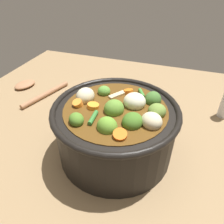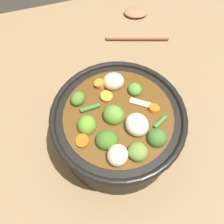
# 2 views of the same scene
# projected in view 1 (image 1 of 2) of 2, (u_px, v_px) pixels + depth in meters

# --- Properties ---
(ground_plane) EXTENTS (1.10, 1.10, 0.00)m
(ground_plane) POSITION_uv_depth(u_px,v_px,m) (115.00, 150.00, 0.52)
(ground_plane) COLOR #8C704C
(cooking_pot) EXTENTS (0.28, 0.28, 0.15)m
(cooking_pot) POSITION_uv_depth(u_px,v_px,m) (115.00, 129.00, 0.48)
(cooking_pot) COLOR black
(cooking_pot) RESTS_ON ground_plane
(wooden_spoon) EXTENTS (0.18, 0.19, 0.02)m
(wooden_spoon) POSITION_uv_depth(u_px,v_px,m) (33.00, 88.00, 0.75)
(wooden_spoon) COLOR #A06D4A
(wooden_spoon) RESTS_ON ground_plane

